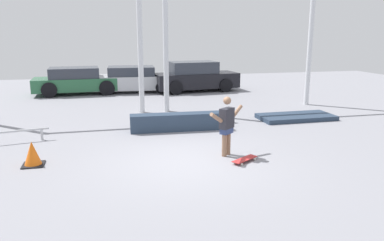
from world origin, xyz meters
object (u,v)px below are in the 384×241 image
(parked_car_black, at_px, (195,77))
(traffic_cone, at_px, (32,154))
(skateboard, at_px, (245,159))
(grind_box, at_px, (178,122))
(grind_rail, at_px, (5,134))
(manual_pad, at_px, (296,117))
(skateboarder, at_px, (227,124))
(parked_car_green, at_px, (77,81))
(parked_car_silver, at_px, (134,80))

(parked_car_black, distance_m, traffic_cone, 11.88)
(skateboard, height_order, grind_box, grind_box)
(grind_rail, relative_size, traffic_cone, 3.95)
(manual_pad, relative_size, grind_rail, 1.16)
(grind_box, bearing_deg, manual_pad, 7.26)
(grind_box, distance_m, manual_pad, 4.38)
(skateboarder, height_order, traffic_cone, skateboarder)
(parked_car_black, height_order, traffic_cone, parked_car_black)
(skateboard, distance_m, grind_box, 3.38)
(skateboarder, bearing_deg, grind_rail, 119.67)
(grind_box, bearing_deg, traffic_cone, -148.59)
(parked_car_green, distance_m, traffic_cone, 10.53)
(skateboarder, bearing_deg, skateboard, -101.49)
(grind_rail, bearing_deg, manual_pad, 5.57)
(manual_pad, relative_size, traffic_cone, 4.60)
(grind_rail, xyz_separation_m, parked_car_green, (1.44, 8.51, 0.36))
(parked_car_green, xyz_separation_m, parked_car_silver, (2.78, 0.03, -0.01))
(skateboarder, height_order, parked_car_silver, skateboarder)
(manual_pad, xyz_separation_m, grind_rail, (-9.20, -0.90, 0.20))
(parked_car_green, relative_size, traffic_cone, 7.57)
(parked_car_green, height_order, traffic_cone, parked_car_green)
(skateboard, bearing_deg, grind_rail, 121.11)
(skateboard, bearing_deg, parked_car_silver, 65.49)
(skateboard, bearing_deg, traffic_cone, 137.01)
(grind_box, relative_size, parked_car_black, 0.66)
(skateboard, relative_size, traffic_cone, 1.31)
(grind_box, height_order, parked_car_green, parked_car_green)
(grind_box, distance_m, parked_car_black, 8.11)
(grind_rail, height_order, parked_car_black, parked_car_black)
(grind_rail, distance_m, parked_car_green, 8.64)
(skateboard, bearing_deg, parked_car_green, 78.54)
(skateboard, xyz_separation_m, grind_box, (-0.94, 3.24, 0.20))
(parked_car_silver, distance_m, traffic_cone, 11.03)
(skateboard, height_order, parked_car_black, parked_car_black)
(grind_box, height_order, parked_car_black, parked_car_black)
(grind_rail, height_order, parked_car_silver, parked_car_silver)
(parked_car_green, bearing_deg, skateboarder, -71.69)
(skateboard, xyz_separation_m, parked_car_black, (1.51, 10.96, 0.67))
(manual_pad, xyz_separation_m, parked_car_green, (-7.76, 7.62, 0.57))
(grind_rail, bearing_deg, parked_car_black, 47.77)
(skateboarder, height_order, manual_pad, skateboarder)
(grind_box, relative_size, manual_pad, 1.12)
(parked_car_silver, relative_size, parked_car_black, 0.97)
(manual_pad, height_order, parked_car_green, parked_car_green)
(manual_pad, distance_m, grind_rail, 9.25)
(parked_car_green, bearing_deg, traffic_cone, -94.64)
(parked_car_green, relative_size, parked_car_silver, 1.00)
(traffic_cone, bearing_deg, grind_rail, 117.13)
(parked_car_silver, distance_m, parked_car_black, 3.14)
(traffic_cone, bearing_deg, manual_pad, 19.51)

